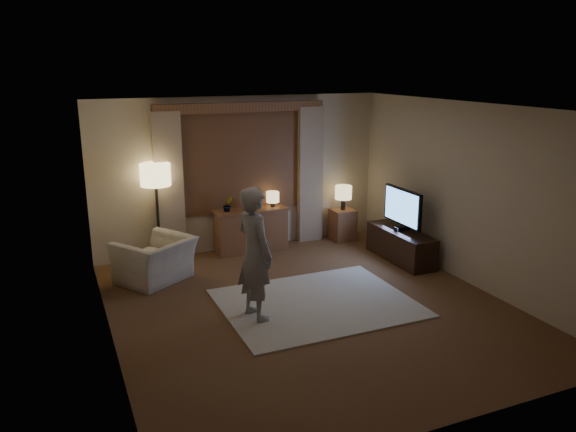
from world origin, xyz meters
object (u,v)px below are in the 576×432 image
tv_stand (401,245)px  armchair (155,260)px  side_table (343,225)px  person (255,253)px  sideboard (251,231)px

tv_stand → armchair: bearing=170.4°
side_table → tv_stand: (0.33, -1.35, -0.03)m
person → tv_stand: bearing=-80.9°
side_table → person: size_ratio=0.33×
sideboard → armchair: size_ratio=1.21×
side_table → person: person is taller
person → sideboard: bearing=-30.1°
sideboard → side_table: 1.75m
sideboard → tv_stand: size_ratio=0.86×
armchair → person: bearing=84.0°
side_table → tv_stand: size_ratio=0.40×
armchair → side_table: bearing=157.6°
sideboard → armchair: sideboard is taller
tv_stand → person: size_ratio=0.83×
side_table → person: 3.62m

